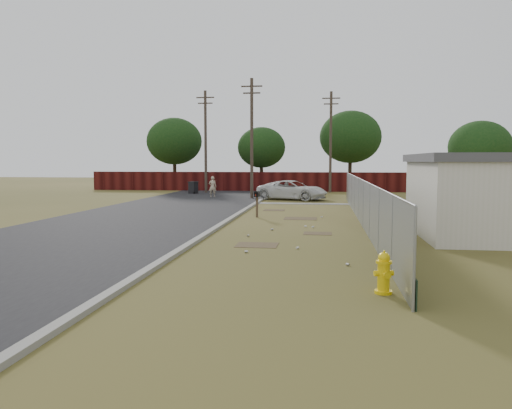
# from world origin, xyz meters

# --- Properties ---
(ground) EXTENTS (120.00, 120.00, 0.00)m
(ground) POSITION_xyz_m (0.00, 0.00, 0.00)
(ground) COLOR olive
(ground) RESTS_ON ground
(street) EXTENTS (15.10, 60.00, 0.12)m
(street) POSITION_xyz_m (-6.76, 8.05, 0.02)
(street) COLOR black
(street) RESTS_ON ground
(chainlink_fence) EXTENTS (0.10, 27.06, 2.02)m
(chainlink_fence) POSITION_xyz_m (3.12, 1.03, 0.80)
(chainlink_fence) COLOR gray
(chainlink_fence) RESTS_ON ground
(privacy_fence) EXTENTS (30.00, 0.12, 1.80)m
(privacy_fence) POSITION_xyz_m (-6.00, 25.00, 0.90)
(privacy_fence) COLOR #4C1210
(privacy_fence) RESTS_ON ground
(utility_poles) EXTENTS (12.60, 8.24, 9.00)m
(utility_poles) POSITION_xyz_m (-3.67, 20.67, 4.69)
(utility_poles) COLOR #45382E
(utility_poles) RESTS_ON ground
(houses) EXTENTS (9.30, 17.24, 3.10)m
(houses) POSITION_xyz_m (9.70, 3.13, 1.56)
(houses) COLOR silver
(houses) RESTS_ON ground
(horizon_trees) EXTENTS (33.32, 31.94, 7.78)m
(horizon_trees) POSITION_xyz_m (0.84, 23.56, 4.63)
(horizon_trees) COLOR #352717
(horizon_trees) RESTS_ON ground
(fire_hydrant) EXTENTS (0.46, 0.47, 0.94)m
(fire_hydrant) POSITION_xyz_m (2.70, -10.74, 0.44)
(fire_hydrant) COLOR yellow
(fire_hydrant) RESTS_ON ground
(mailbox) EXTENTS (0.25, 0.58, 1.34)m
(mailbox) POSITION_xyz_m (-1.90, 3.27, 1.06)
(mailbox) COLOR brown
(mailbox) RESTS_ON ground
(pickup_truck) EXTENTS (5.59, 3.94, 1.42)m
(pickup_truck) POSITION_xyz_m (-0.83, 14.93, 0.71)
(pickup_truck) COLOR silver
(pickup_truck) RESTS_ON ground
(pedestrian) EXTENTS (0.65, 0.47, 1.64)m
(pedestrian) POSITION_xyz_m (-7.17, 16.56, 0.82)
(pedestrian) COLOR tan
(pedestrian) RESTS_ON ground
(trash_bin) EXTENTS (0.88, 0.95, 1.06)m
(trash_bin) POSITION_xyz_m (-9.79, 20.57, 0.54)
(trash_bin) COLOR black
(trash_bin) RESTS_ON ground
(scattered_litter) EXTENTS (3.57, 11.65, 0.07)m
(scattered_litter) POSITION_xyz_m (0.33, -2.68, 0.04)
(scattered_litter) COLOR white
(scattered_litter) RESTS_ON ground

